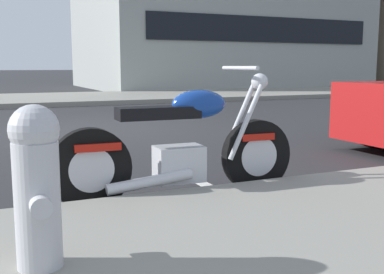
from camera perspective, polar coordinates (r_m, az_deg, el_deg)
ground_plane at (r=8.76m, az=-11.25°, el=0.97°), size 260.00×260.00×0.00m
sidewalk_far_curb at (r=21.16m, az=17.15°, el=5.26°), size 120.00×5.00×0.14m
parking_stall_stripe at (r=4.71m, az=0.68°, el=-5.24°), size 0.12×2.20×0.01m
parked_motorcycle at (r=4.01m, az=-1.25°, el=-1.43°), size 2.13×0.62×1.12m
fire_hydrant at (r=2.42m, az=-18.06°, el=-5.19°), size 0.24×0.36×0.80m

